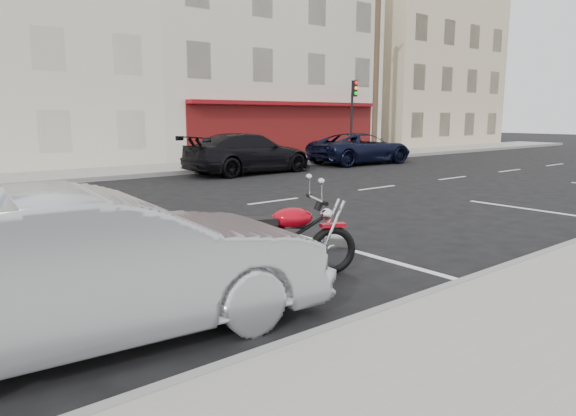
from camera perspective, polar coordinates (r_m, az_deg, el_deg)
name	(u,v)px	position (r m, az deg, el deg)	size (l,w,h in m)	color
ground	(206,210)	(12.17, -9.12, -0.22)	(120.00, 120.00, 0.00)	black
bldg_corner	(227,46)	(31.88, -6.84, 17.46)	(14.00, 12.00, 12.50)	beige
bldg_far_east	(392,72)	(41.76, 11.48, 14.56)	(12.00, 12.00, 11.00)	#C7B693
utility_pole	(376,67)	(28.76, 9.79, 15.16)	(1.80, 0.30, 9.00)	#422D1E
traffic_light	(353,108)	(27.00, 7.22, 10.92)	(0.26, 0.30, 3.80)	black
fire_hydrant	(329,149)	(26.11, 4.55, 6.55)	(0.20, 0.20, 0.72)	beige
motorcycle	(334,239)	(7.12, 5.17, -3.49)	(2.03, 1.04, 1.08)	black
sedan_silver	(97,266)	(5.26, -20.45, -6.10)	(1.60, 4.58, 1.51)	#9C9FA4
suv_far	(361,148)	(23.94, 8.09, 6.57)	(2.33, 5.06, 1.41)	black
car_far	(249,153)	(19.77, -4.38, 6.08)	(2.15, 5.28, 1.53)	black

